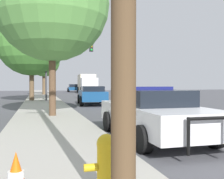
% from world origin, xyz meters
% --- Properties ---
extents(sidewalk_left, '(3.00, 110.00, 0.13)m').
position_xyz_m(sidewalk_left, '(-5.10, 0.00, 0.07)').
color(sidewalk_left, '#ADA89E').
rests_on(sidewalk_left, ground_plane).
extents(police_car, '(2.17, 5.10, 1.49)m').
position_xyz_m(police_car, '(-2.31, 2.10, 0.75)').
color(police_car, white).
rests_on(police_car, ground_plane).
extents(fire_hydrant, '(0.59, 0.26, 0.81)m').
position_xyz_m(fire_hydrant, '(-4.67, -1.91, 0.56)').
color(fire_hydrant, gold).
rests_on(fire_hydrant, sidewalk_left).
extents(traffic_light, '(4.08, 0.35, 5.26)m').
position_xyz_m(traffic_light, '(-3.26, 18.83, 3.86)').
color(traffic_light, '#424247').
rests_on(traffic_light, sidewalk_left).
extents(car_background_midblock, '(2.25, 4.79, 1.37)m').
position_xyz_m(car_background_midblock, '(-1.69, 14.91, 0.75)').
color(car_background_midblock, navy).
rests_on(car_background_midblock, ground_plane).
extents(car_background_distant, '(2.10, 4.02, 1.39)m').
position_xyz_m(car_background_distant, '(0.56, 44.99, 0.73)').
color(car_background_distant, navy).
rests_on(car_background_distant, ground_plane).
extents(box_truck, '(2.91, 7.60, 2.97)m').
position_xyz_m(box_truck, '(1.98, 38.61, 1.63)').
color(box_truck, silver).
rests_on(box_truck, ground_plane).
extents(tree_sidewalk_far, '(3.99, 3.99, 6.30)m').
position_xyz_m(tree_sidewalk_far, '(-4.77, 31.83, 4.40)').
color(tree_sidewalk_far, brown).
rests_on(tree_sidewalk_far, sidewalk_left).
extents(tree_sidewalk_near, '(5.13, 5.13, 7.57)m').
position_xyz_m(tree_sidewalk_near, '(-4.90, 7.47, 5.12)').
color(tree_sidewalk_near, brown).
rests_on(tree_sidewalk_near, sidewalk_left).
extents(tree_sidewalk_mid, '(5.90, 5.90, 7.99)m').
position_xyz_m(tree_sidewalk_mid, '(-6.05, 19.42, 5.16)').
color(tree_sidewalk_mid, brown).
rests_on(tree_sidewalk_mid, sidewalk_left).
extents(traffic_cone, '(0.36, 0.36, 0.63)m').
position_xyz_m(traffic_cone, '(-5.79, -1.83, 0.44)').
color(traffic_cone, orange).
rests_on(traffic_cone, sidewalk_left).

